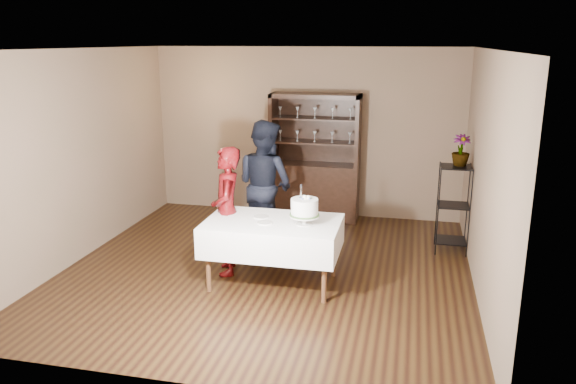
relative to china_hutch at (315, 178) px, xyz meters
name	(u,v)px	position (x,y,z in m)	size (l,w,h in m)	color
floor	(267,270)	(-0.20, -2.25, -0.66)	(5.00, 5.00, 0.00)	black
ceiling	(265,49)	(-0.20, -2.25, 2.04)	(5.00, 5.00, 0.00)	silver
back_wall	(306,133)	(-0.20, 0.25, 0.69)	(5.00, 0.02, 2.70)	brown
wall_left	(79,156)	(-2.70, -2.25, 0.69)	(0.02, 5.00, 2.70)	brown
wall_right	(485,176)	(2.30, -2.25, 0.69)	(0.02, 5.00, 2.70)	brown
china_hutch	(315,178)	(0.00, 0.00, 0.00)	(1.40, 0.48, 2.00)	black
plant_etagere	(453,205)	(2.08, -1.05, -0.01)	(0.42, 0.42, 1.20)	black
cake_table	(273,236)	(-0.03, -2.63, -0.07)	(1.56, 0.96, 0.78)	white
woman	(227,211)	(-0.66, -2.41, 0.13)	(0.58, 0.38, 1.58)	#3A0505
man	(265,185)	(-0.44, -1.42, 0.22)	(0.86, 0.67, 1.78)	black
cake	(304,208)	(0.35, -2.67, 0.30)	(0.39, 0.39, 0.47)	silver
plate_near	(265,223)	(-0.09, -2.72, 0.12)	(0.18, 0.18, 0.01)	silver
plate_far	(261,217)	(-0.19, -2.52, 0.12)	(0.18, 0.18, 0.01)	silver
potted_plant	(461,150)	(2.12, -1.00, 0.73)	(0.23, 0.23, 0.41)	#406530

